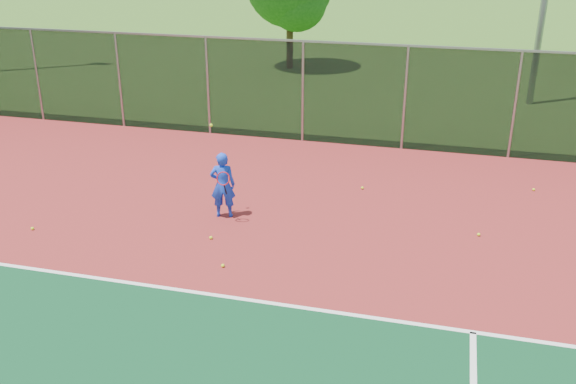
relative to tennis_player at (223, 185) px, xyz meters
name	(u,v)px	position (x,y,z in m)	size (l,w,h in m)	color
court_apron	(340,351)	(3.44, -4.22, -0.77)	(30.00, 20.00, 0.02)	maroon
fence_back	(405,97)	(3.44, 5.78, 0.78)	(30.00, 0.06, 3.03)	black
tennis_player	(223,185)	(0.00, 0.00, 0.00)	(0.63, 0.66, 2.13)	blue
practice_ball_0	(362,188)	(2.80, 2.37, -0.73)	(0.07, 0.07, 0.07)	#D1EF1B
practice_ball_1	(32,228)	(-3.77, -1.73, -0.73)	(0.07, 0.07, 0.07)	#D1EF1B
practice_ball_3	(223,266)	(0.78, -2.22, -0.73)	(0.07, 0.07, 0.07)	#D1EF1B
practice_ball_4	(534,190)	(6.93, 3.34, -0.73)	(0.07, 0.07, 0.07)	#D1EF1B
practice_ball_5	(211,238)	(0.13, -1.16, -0.73)	(0.07, 0.07, 0.07)	#D1EF1B
practice_ball_6	(479,235)	(5.58, 0.41, -0.73)	(0.07, 0.07, 0.07)	#D1EF1B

